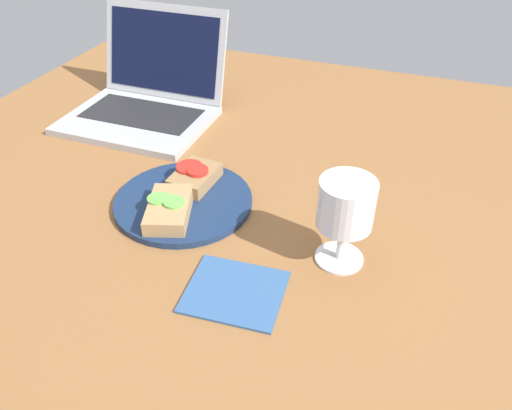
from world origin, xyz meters
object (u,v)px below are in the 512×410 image
object	(u,v)px
sandwich_with_tomato	(195,176)
laptop	(147,96)
wine_glass	(346,207)
plate	(184,201)
napkin	(235,292)
sandwich_with_cucumber	(169,209)

from	to	relation	value
sandwich_with_tomato	laptop	distance (cm)	32.91
wine_glass	plate	bearing A→B (deg)	171.42
plate	sandwich_with_tomato	size ratio (longest dim) A/B	2.43
napkin	sandwich_with_cucumber	bearing A→B (deg)	145.35
wine_glass	laptop	bearing A→B (deg)	147.81
sandwich_with_cucumber	wine_glass	xyz separation A→B (cm)	(28.44, 0.69, 7.28)
sandwich_with_cucumber	napkin	size ratio (longest dim) A/B	0.95
sandwich_with_tomato	laptop	xyz separation A→B (cm)	(-23.20, 23.27, 1.84)
laptop	napkin	world-z (taller)	laptop
laptop	sandwich_with_cucumber	bearing A→B (deg)	-54.93
sandwich_with_tomato	napkin	bearing A→B (deg)	-52.30
sandwich_with_tomato	wine_glass	size ratio (longest dim) A/B	0.70
wine_glass	laptop	distance (cm)	61.49
sandwich_with_cucumber	wine_glass	bearing A→B (deg)	1.39
plate	napkin	xyz separation A→B (cm)	(16.32, -16.24, -0.39)
laptop	napkin	distance (cm)	59.80
wine_glass	laptop	size ratio (longest dim) A/B	0.45
wine_glass	napkin	size ratio (longest dim) A/B	1.04
napkin	wine_glass	bearing A→B (deg)	44.43
plate	laptop	world-z (taller)	laptop
sandwich_with_tomato	plate	bearing A→B (deg)	-88.39
plate	napkin	distance (cm)	23.02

